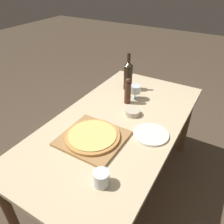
{
  "coord_description": "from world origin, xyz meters",
  "views": [
    {
      "loc": [
        0.61,
        -1.12,
        1.66
      ],
      "look_at": [
        -0.05,
        0.01,
        0.79
      ],
      "focal_mm": 35.0,
      "sensor_mm": 36.0,
      "label": 1
    }
  ],
  "objects_px": {
    "pizza": "(92,136)",
    "wine_glass": "(135,89)",
    "wine_bottle": "(128,75)",
    "pepper_mill": "(128,91)",
    "small_bowl": "(133,112)"
  },
  "relations": [
    {
      "from": "pizza",
      "to": "wine_glass",
      "type": "xyz_separation_m",
      "value": [
        0.01,
        0.61,
        0.06
      ]
    },
    {
      "from": "wine_bottle",
      "to": "pepper_mill",
      "type": "relative_size",
      "value": 1.51
    },
    {
      "from": "pizza",
      "to": "wine_bottle",
      "type": "xyz_separation_m",
      "value": [
        -0.13,
        0.74,
        0.11
      ]
    },
    {
      "from": "pizza",
      "to": "small_bowl",
      "type": "relative_size",
      "value": 3.09
    },
    {
      "from": "pepper_mill",
      "to": "wine_bottle",
      "type": "bearing_deg",
      "value": 116.63
    },
    {
      "from": "small_bowl",
      "to": "wine_glass",
      "type": "bearing_deg",
      "value": 111.65
    },
    {
      "from": "pizza",
      "to": "wine_bottle",
      "type": "distance_m",
      "value": 0.76
    },
    {
      "from": "wine_glass",
      "to": "small_bowl",
      "type": "height_order",
      "value": "wine_glass"
    },
    {
      "from": "pepper_mill",
      "to": "wine_glass",
      "type": "bearing_deg",
      "value": 73.43
    },
    {
      "from": "pizza",
      "to": "pepper_mill",
      "type": "height_order",
      "value": "pepper_mill"
    },
    {
      "from": "wine_glass",
      "to": "pizza",
      "type": "bearing_deg",
      "value": -90.83
    },
    {
      "from": "wine_bottle",
      "to": "pepper_mill",
      "type": "bearing_deg",
      "value": -63.37
    },
    {
      "from": "small_bowl",
      "to": "wine_bottle",
      "type": "bearing_deg",
      "value": 122.48
    },
    {
      "from": "wine_glass",
      "to": "small_bowl",
      "type": "bearing_deg",
      "value": -68.35
    },
    {
      "from": "wine_bottle",
      "to": "wine_glass",
      "type": "height_order",
      "value": "wine_bottle"
    }
  ]
}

